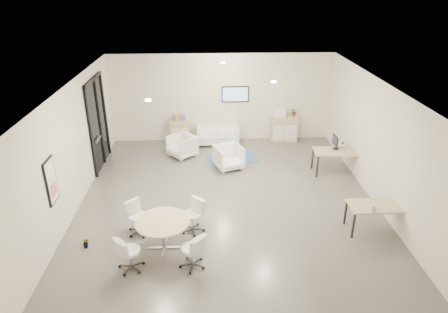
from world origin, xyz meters
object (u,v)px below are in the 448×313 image
at_px(round_table, 163,224).
at_px(desk_rear, 337,153).
at_px(loveseat, 217,135).
at_px(sideboard_right, 284,128).
at_px(sideboard_left, 181,131).
at_px(desk_front, 377,208).
at_px(armchair_right, 229,156).
at_px(armchair_left, 182,145).

bearing_deg(round_table, desk_rear, 35.94).
bearing_deg(loveseat, sideboard_right, 0.61).
height_order(sideboard_left, desk_rear, sideboard_left).
relative_size(desk_front, round_table, 1.11).
height_order(loveseat, desk_rear, desk_rear).
bearing_deg(armchair_right, desk_rear, -27.88).
relative_size(loveseat, armchair_left, 1.90).
relative_size(sideboard_right, armchair_left, 1.20).
relative_size(armchair_right, desk_front, 0.63).
xyz_separation_m(loveseat, desk_rear, (3.62, -2.54, 0.35)).
distance_m(loveseat, desk_front, 6.73).
xyz_separation_m(sideboard_right, armchair_left, (-3.69, -1.23, -0.08)).
height_order(sideboard_left, loveseat, sideboard_left).
xyz_separation_m(loveseat, armchair_left, (-1.23, -1.10, 0.10)).
bearing_deg(desk_front, sideboard_right, 101.36).
relative_size(sideboard_left, desk_rear, 0.59).
xyz_separation_m(sideboard_left, desk_front, (4.99, -5.82, 0.20)).
relative_size(desk_rear, round_table, 1.19).
relative_size(sideboard_left, armchair_right, 1.02).
distance_m(loveseat, armchair_left, 1.66).
distance_m(desk_front, round_table, 5.04).
height_order(loveseat, armchair_left, armchair_left).
xyz_separation_m(sideboard_right, round_table, (-3.84, -6.29, 0.16)).
relative_size(desk_rear, desk_front, 1.07).
bearing_deg(desk_rear, armchair_right, 174.72).
relative_size(sideboard_right, desk_rear, 0.68).
bearing_deg(sideboard_left, desk_rear, -28.51).
xyz_separation_m(armchair_right, desk_rear, (3.32, -0.45, 0.24)).
height_order(loveseat, round_table, round_table).
height_order(armchair_left, round_table, armchair_left).
height_order(armchair_left, armchair_right, armchair_right).
relative_size(armchair_right, desk_rear, 0.58).
bearing_deg(sideboard_right, desk_front, -78.45).
height_order(loveseat, desk_front, desk_front).
distance_m(sideboard_left, sideboard_right, 3.81).
relative_size(armchair_left, armchair_right, 0.98).
bearing_deg(sideboard_right, desk_rear, -66.35).
distance_m(desk_rear, round_table, 6.18).
bearing_deg(desk_front, sideboard_left, 130.40).
height_order(sideboard_left, desk_front, sideboard_left).
bearing_deg(armchair_left, desk_front, 5.64).
bearing_deg(desk_rear, armchair_left, 165.95).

